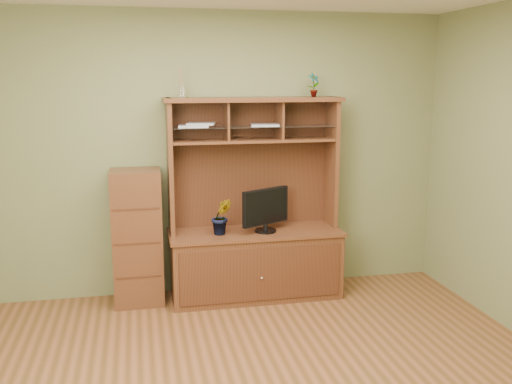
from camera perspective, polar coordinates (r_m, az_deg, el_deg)
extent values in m
cube|color=olive|center=(5.53, -3.94, 3.77)|extent=(4.50, 0.02, 2.70)
cube|color=olive|center=(1.76, 15.26, -13.33)|extent=(4.50, 0.02, 2.70)
cube|color=#412012|center=(5.53, -0.07, -7.29)|extent=(1.60, 0.55, 0.62)
cube|color=#391B0F|center=(5.27, 0.57, -8.24)|extent=(1.50, 0.01, 0.50)
sphere|color=silver|center=(5.26, 0.60, -8.61)|extent=(0.02, 0.02, 0.02)
cube|color=#412012|center=(5.43, -0.07, -4.04)|extent=(1.64, 0.59, 0.03)
cube|color=#412012|center=(5.30, -8.59, 2.52)|extent=(0.04, 0.35, 1.25)
cube|color=#412012|center=(5.60, 7.56, 3.02)|extent=(0.04, 0.35, 1.25)
cube|color=#391B0F|center=(5.55, -0.63, 3.05)|extent=(1.52, 0.02, 1.25)
cube|color=#412012|center=(5.34, -0.29, 9.24)|extent=(1.66, 0.40, 0.04)
cube|color=#412012|center=(5.37, -0.29, 5.18)|extent=(1.52, 0.32, 0.02)
cube|color=#412012|center=(5.30, -2.99, 7.12)|extent=(0.02, 0.31, 0.35)
cube|color=#412012|center=(5.41, 2.36, 7.20)|extent=(0.02, 0.31, 0.35)
cube|color=silver|center=(5.34, -0.27, 6.56)|extent=(1.50, 0.27, 0.01)
cylinder|color=black|center=(5.39, 0.96, -3.90)|extent=(0.20, 0.20, 0.02)
cylinder|color=black|center=(5.37, 0.96, -3.47)|extent=(0.04, 0.04, 0.06)
cube|color=black|center=(5.33, 0.97, -1.47)|extent=(0.48, 0.28, 0.34)
imported|color=#355E20|center=(5.27, -3.46, -2.45)|extent=(0.19, 0.15, 0.34)
imported|color=#426E26|center=(5.48, 5.78, 10.62)|extent=(0.14, 0.11, 0.22)
cylinder|color=silver|center=(5.24, -7.48, 9.85)|extent=(0.05, 0.05, 0.10)
cylinder|color=#916E48|center=(5.24, -7.52, 11.32)|extent=(0.03, 0.03, 0.17)
cube|color=#9E9EA3|center=(5.27, -6.27, 6.58)|extent=(0.29, 0.23, 0.02)
cube|color=#9E9EA3|center=(5.28, -5.51, 6.82)|extent=(0.29, 0.25, 0.02)
cube|color=#9E9EA3|center=(5.38, 0.89, 6.72)|extent=(0.29, 0.24, 0.02)
cube|color=#412012|center=(5.40, -11.77, -4.45)|extent=(0.45, 0.40, 1.26)
cube|color=#391B0F|center=(5.29, -11.62, -8.33)|extent=(0.41, 0.01, 0.02)
cube|color=#391B0F|center=(5.20, -11.76, -5.05)|extent=(0.41, 0.01, 0.01)
cube|color=#391B0F|center=(5.12, -11.90, -1.67)|extent=(0.41, 0.01, 0.01)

